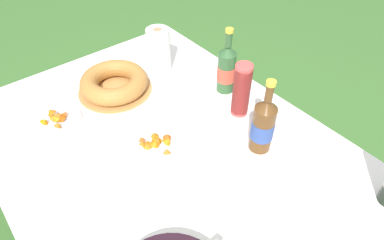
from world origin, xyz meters
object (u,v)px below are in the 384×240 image
at_px(bundt_cake, 114,83).
at_px(paper_towel_roll, 159,51).
at_px(cup_stack, 242,90).
at_px(cider_bottle_amber, 263,125).
at_px(snack_plate_near, 58,120).
at_px(cider_bottle_green, 226,69).
at_px(snack_plate_left, 156,144).

xyz_separation_m(bundt_cake, paper_towel_roll, (-0.00, 0.26, 0.07)).
bearing_deg(bundt_cake, cup_stack, 35.55).
bearing_deg(cider_bottle_amber, snack_plate_near, -138.51).
relative_size(bundt_cake, snack_plate_near, 1.72).
distance_m(bundt_cake, cup_stack, 0.58).
distance_m(cider_bottle_amber, paper_towel_roll, 0.67).
height_order(cider_bottle_green, snack_plate_near, cider_bottle_green).
bearing_deg(cup_stack, bundt_cake, -144.45).
relative_size(cider_bottle_green, paper_towel_roll, 1.38).
xyz_separation_m(cup_stack, cider_bottle_green, (-0.16, 0.06, -0.01)).
bearing_deg(snack_plate_left, snack_plate_near, -146.76).
bearing_deg(paper_towel_roll, cup_stack, 9.55).
height_order(bundt_cake, cider_bottle_amber, cider_bottle_amber).
bearing_deg(paper_towel_roll, snack_plate_left, -36.83).
relative_size(cider_bottle_amber, snack_plate_left, 1.37).
height_order(cider_bottle_green, cider_bottle_amber, cider_bottle_amber).
xyz_separation_m(cider_bottle_green, snack_plate_left, (0.10, -0.45, -0.10)).
bearing_deg(snack_plate_near, cider_bottle_green, 68.70).
relative_size(cup_stack, snack_plate_near, 1.23).
height_order(snack_plate_left, paper_towel_roll, paper_towel_roll).
xyz_separation_m(cup_stack, paper_towel_roll, (-0.47, -0.08, -0.01)).
relative_size(bundt_cake, paper_towel_roll, 1.51).
bearing_deg(cider_bottle_green, snack_plate_near, -111.30).
bearing_deg(cup_stack, snack_plate_near, -124.11).
xyz_separation_m(snack_plate_left, paper_towel_roll, (-0.41, 0.31, 0.10)).
height_order(snack_plate_near, snack_plate_left, snack_plate_near).
bearing_deg(cider_bottle_green, cider_bottle_amber, -22.47).
bearing_deg(cup_stack, paper_towel_roll, -170.45).
relative_size(cider_bottle_amber, paper_towel_roll, 1.41).
bearing_deg(cup_stack, snack_plate_left, -98.76).
bearing_deg(cup_stack, cider_bottle_green, 158.15).
distance_m(cider_bottle_green, paper_towel_roll, 0.35).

